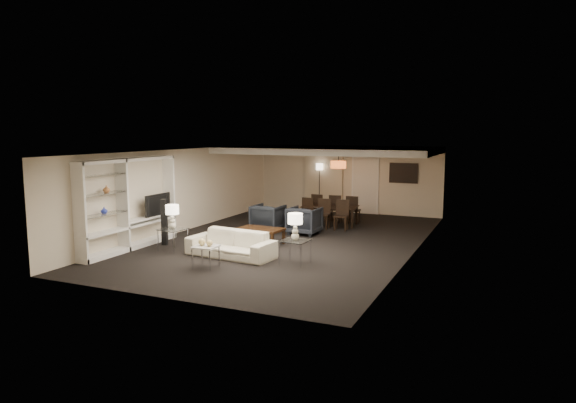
{
  "coord_description": "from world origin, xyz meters",
  "views": [
    {
      "loc": [
        5.68,
        -12.89,
        3.05
      ],
      "look_at": [
        0.0,
        0.0,
        1.1
      ],
      "focal_mm": 32.0,
      "sensor_mm": 36.0,
      "label": 1
    }
  ],
  "objects_px": {
    "chair_fm": "(336,208)",
    "dining_table": "(330,216)",
    "coffee_table": "(261,236)",
    "chair_nl": "(305,213)",
    "side_table_left": "(173,240)",
    "television": "(155,204)",
    "chair_fr": "(353,209)",
    "chair_nm": "(323,214)",
    "floor_speaker": "(164,222)",
    "floor_lamp": "(319,188)",
    "armchair_right": "(304,221)",
    "table_lamp_left": "(172,217)",
    "armchair_left": "(268,218)",
    "vase_amber": "(106,189)",
    "pendant_light": "(338,165)",
    "vase_blue": "(104,210)",
    "sofa": "(231,244)",
    "chair_fl": "(319,207)",
    "side_table_right": "(295,252)",
    "table_lamp_right": "(295,227)",
    "chair_nr": "(341,215)",
    "marble_table": "(206,257)"
  },
  "relations": [
    {
      "from": "pendant_light",
      "to": "armchair_left",
      "type": "xyz_separation_m",
      "value": [
        -1.41,
        -2.49,
        -1.51
      ]
    },
    {
      "from": "chair_nl",
      "to": "chair_fl",
      "type": "distance_m",
      "value": 1.3
    },
    {
      "from": "table_lamp_left",
      "to": "television",
      "type": "bearing_deg",
      "value": 148.11
    },
    {
      "from": "coffee_table",
      "to": "table_lamp_right",
      "type": "distance_m",
      "value": 2.43
    },
    {
      "from": "floor_speaker",
      "to": "floor_lamp",
      "type": "height_order",
      "value": "floor_lamp"
    },
    {
      "from": "chair_nm",
      "to": "floor_lamp",
      "type": "relative_size",
      "value": 0.51
    },
    {
      "from": "table_lamp_left",
      "to": "chair_fr",
      "type": "relative_size",
      "value": 0.67
    },
    {
      "from": "chair_fr",
      "to": "floor_lamp",
      "type": "relative_size",
      "value": 0.51
    },
    {
      "from": "pendant_light",
      "to": "armchair_left",
      "type": "distance_m",
      "value": 3.24
    },
    {
      "from": "armchair_left",
      "to": "side_table_right",
      "type": "height_order",
      "value": "armchair_left"
    },
    {
      "from": "television",
      "to": "pendant_light",
      "type": "bearing_deg",
      "value": -34.93
    },
    {
      "from": "armchair_right",
      "to": "floor_lamp",
      "type": "height_order",
      "value": "floor_lamp"
    },
    {
      "from": "armchair_left",
      "to": "chair_fm",
      "type": "xyz_separation_m",
      "value": [
        1.41,
        2.31,
        0.06
      ]
    },
    {
      "from": "armchair_right",
      "to": "chair_nl",
      "type": "xyz_separation_m",
      "value": [
        -0.39,
        1.01,
        0.06
      ]
    },
    {
      "from": "table_lamp_right",
      "to": "vase_blue",
      "type": "bearing_deg",
      "value": -164.97
    },
    {
      "from": "chair_nl",
      "to": "chair_nr",
      "type": "height_order",
      "value": "same"
    },
    {
      "from": "floor_speaker",
      "to": "floor_lamp",
      "type": "bearing_deg",
      "value": 66.33
    },
    {
      "from": "dining_table",
      "to": "chair_fl",
      "type": "xyz_separation_m",
      "value": [
        -0.6,
        0.65,
        0.15
      ]
    },
    {
      "from": "table_lamp_left",
      "to": "chair_nr",
      "type": "distance_m",
      "value": 5.33
    },
    {
      "from": "floor_speaker",
      "to": "chair_nm",
      "type": "xyz_separation_m",
      "value": [
        3.11,
        3.87,
        -0.16
      ]
    },
    {
      "from": "side_table_left",
      "to": "floor_speaker",
      "type": "relative_size",
      "value": 0.49
    },
    {
      "from": "side_table_left",
      "to": "vase_amber",
      "type": "distance_m",
      "value": 2.07
    },
    {
      "from": "armchair_right",
      "to": "chair_nm",
      "type": "relative_size",
      "value": 0.97
    },
    {
      "from": "side_table_right",
      "to": "chair_fl",
      "type": "distance_m",
      "value": 5.81
    },
    {
      "from": "armchair_left",
      "to": "chair_fm",
      "type": "bearing_deg",
      "value": -120.21
    },
    {
      "from": "table_lamp_left",
      "to": "coffee_table",
      "type": "bearing_deg",
      "value": 43.26
    },
    {
      "from": "chair_nr",
      "to": "chair_fm",
      "type": "distance_m",
      "value": 1.43
    },
    {
      "from": "armchair_right",
      "to": "chair_fl",
      "type": "relative_size",
      "value": 0.97
    },
    {
      "from": "table_lamp_right",
      "to": "sofa",
      "type": "bearing_deg",
      "value": 180.0
    },
    {
      "from": "coffee_table",
      "to": "chair_nl",
      "type": "relative_size",
      "value": 1.3
    },
    {
      "from": "armchair_right",
      "to": "television",
      "type": "xyz_separation_m",
      "value": [
        -3.37,
        -2.63,
        0.64
      ]
    },
    {
      "from": "chair_fr",
      "to": "chair_nm",
      "type": "bearing_deg",
      "value": 63.7
    },
    {
      "from": "table_lamp_right",
      "to": "chair_nr",
      "type": "xyz_separation_m",
      "value": [
        -0.29,
        4.31,
        -0.41
      ]
    },
    {
      "from": "sofa",
      "to": "floor_lamp",
      "type": "relative_size",
      "value": 1.2
    },
    {
      "from": "armchair_right",
      "to": "dining_table",
      "type": "height_order",
      "value": "armchair_right"
    },
    {
      "from": "armchair_right",
      "to": "table_lamp_left",
      "type": "distance_m",
      "value": 4.05
    },
    {
      "from": "side_table_right",
      "to": "vase_amber",
      "type": "distance_m",
      "value": 4.83
    },
    {
      "from": "side_table_left",
      "to": "television",
      "type": "bearing_deg",
      "value": 148.11
    },
    {
      "from": "vase_blue",
      "to": "floor_lamp",
      "type": "relative_size",
      "value": 0.09
    },
    {
      "from": "floor_speaker",
      "to": "marble_table",
      "type": "bearing_deg",
      "value": -43.14
    },
    {
      "from": "side_table_left",
      "to": "vase_blue",
      "type": "distance_m",
      "value": 1.85
    },
    {
      "from": "floor_lamp",
      "to": "chair_nm",
      "type": "bearing_deg",
      "value": -67.82
    },
    {
      "from": "chair_nl",
      "to": "chair_fl",
      "type": "relative_size",
      "value": 1.0
    },
    {
      "from": "television",
      "to": "chair_fm",
      "type": "distance_m",
      "value": 6.13
    },
    {
      "from": "chair_fm",
      "to": "dining_table",
      "type": "bearing_deg",
      "value": 83.12
    },
    {
      "from": "vase_amber",
      "to": "floor_speaker",
      "type": "xyz_separation_m",
      "value": [
        0.5,
        1.54,
        -1.03
      ]
    },
    {
      "from": "vase_blue",
      "to": "chair_fl",
      "type": "distance_m",
      "value": 7.48
    },
    {
      "from": "sofa",
      "to": "marble_table",
      "type": "relative_size",
      "value": 4.37
    },
    {
      "from": "side_table_right",
      "to": "table_lamp_right",
      "type": "height_order",
      "value": "table_lamp_right"
    },
    {
      "from": "vase_blue",
      "to": "table_lamp_left",
      "type": "bearing_deg",
      "value": 47.71
    }
  ]
}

